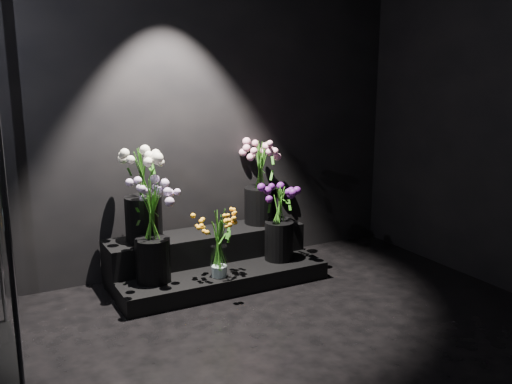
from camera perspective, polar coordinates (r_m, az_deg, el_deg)
floor at (r=3.25m, az=5.90°, el=-18.50°), size 4.00×4.00×0.00m
wall_back at (r=4.58m, az=-7.91°, el=9.12°), size 4.00×0.00×4.00m
display_riser at (r=4.58m, az=-4.44°, el=-6.81°), size 1.62×0.72×0.36m
bouquet_orange_bells at (r=4.19m, az=-3.75°, el=-4.91°), size 0.30×0.30×0.53m
bouquet_lilac at (r=4.13m, az=-10.40°, el=-3.41°), size 0.41×0.41×0.73m
bouquet_purple at (r=4.53m, az=2.34°, el=-2.52°), size 0.37×0.37×0.62m
bouquet_cream_roses at (r=4.35m, az=-11.29°, el=0.25°), size 0.48×0.48×0.71m
bouquet_pink_roses at (r=4.75m, az=0.45°, el=1.44°), size 0.46×0.46×0.70m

